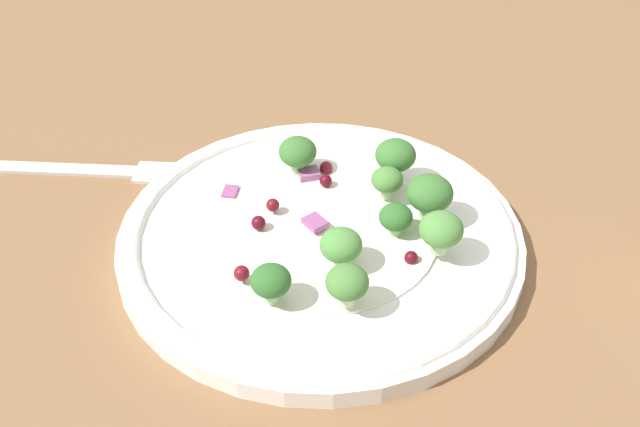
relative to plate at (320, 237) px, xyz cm
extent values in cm
cube|color=brown|center=(2.61, -0.06, -1.86)|extent=(180.00, 180.00, 2.00)
cylinder|color=white|center=(0.00, 0.00, -0.26)|extent=(25.15, 25.15, 1.20)
torus|color=white|center=(0.00, 0.00, 0.34)|extent=(24.14, 24.14, 1.00)
cylinder|color=white|center=(0.00, 0.00, 0.44)|extent=(14.59, 14.59, 0.20)
cylinder|color=#9EC684|center=(-4.43, -1.24, 0.89)|extent=(0.78, 0.78, 0.78)
ellipsoid|color=#2D6028|center=(-4.43, -1.24, 1.82)|extent=(2.07, 2.07, 1.55)
cylinder|color=#8EB77A|center=(-7.43, -0.54, 1.45)|extent=(0.97, 0.97, 0.97)
ellipsoid|color=#4C843D|center=(-7.43, -0.54, 2.62)|extent=(2.60, 2.60, 1.95)
cylinder|color=#8EB77A|center=(3.49, -5.34, 1.02)|extent=(0.96, 0.96, 0.96)
ellipsoid|color=#386B2D|center=(3.49, -5.34, 2.17)|extent=(2.55, 2.55, 1.92)
cylinder|color=#ADD18E|center=(-2.24, 2.71, 1.07)|extent=(0.93, 0.93, 0.93)
ellipsoid|color=#4C843D|center=(-2.24, 2.71, 2.19)|extent=(2.48, 2.48, 1.86)
cylinder|color=#8EB77A|center=(0.39, 6.86, 1.23)|extent=(0.85, 0.85, 0.85)
ellipsoid|color=#2D6028|center=(0.39, 6.86, 2.25)|extent=(2.26, 2.26, 1.70)
cylinder|color=#ADD18E|center=(-3.64, 5.86, 1.45)|extent=(0.89, 0.89, 0.89)
ellipsoid|color=#477A38|center=(-3.64, 5.86, 2.52)|extent=(2.38, 2.38, 1.79)
cylinder|color=#ADD18E|center=(-6.00, -3.29, 1.27)|extent=(1.08, 1.08, 1.08)
ellipsoid|color=#386B2D|center=(-6.00, -3.29, 2.57)|extent=(2.88, 2.88, 2.16)
cylinder|color=#8EB77A|center=(-3.01, -4.29, 1.25)|extent=(0.77, 0.77, 0.77)
ellipsoid|color=#477A38|center=(-3.01, -4.29, 2.17)|extent=(2.06, 2.06, 1.54)
cylinder|color=#8EB77A|center=(-2.97, -6.30, 1.54)|extent=(1.00, 1.00, 1.00)
ellipsoid|color=#386B2D|center=(-2.97, -6.30, 2.75)|extent=(2.68, 2.68, 2.01)
sphere|color=#4C0A14|center=(3.60, 1.20, 1.04)|extent=(0.89, 0.89, 0.89)
sphere|color=maroon|center=(2.22, 5.92, 1.27)|extent=(0.92, 0.92, 0.92)
sphere|color=#4C0A14|center=(-6.01, 0.88, 0.78)|extent=(0.82, 0.82, 0.82)
sphere|color=maroon|center=(1.70, -6.03, 0.81)|extent=(0.90, 0.90, 0.90)
sphere|color=#4C0A14|center=(1.17, -4.40, 0.97)|extent=(0.83, 0.83, 0.83)
sphere|color=maroon|center=(3.37, -0.57, 1.19)|extent=(0.84, 0.84, 0.84)
cube|color=#A35B93|center=(2.80, -5.02, 0.79)|extent=(1.81, 1.76, 0.46)
cube|color=#934C84|center=(6.83, -1.62, 0.54)|extent=(1.15, 1.39, 0.40)
cube|color=#934C84|center=(0.35, 0.33, 0.99)|extent=(1.80, 1.73, 0.35)
cube|color=silver|center=(22.13, -1.01, -0.61)|extent=(14.76, 5.23, 0.50)
cube|color=silver|center=(13.18, -3.54, -0.61)|extent=(4.12, 3.29, 0.50)
camera|label=1|loc=(-12.56, 35.27, 31.89)|focal=44.35mm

